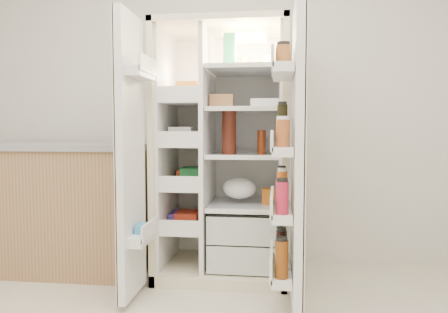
# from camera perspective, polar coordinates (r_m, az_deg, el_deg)

# --- Properties ---
(wall_back) EXTENTS (4.00, 0.02, 2.70)m
(wall_back) POSITION_cam_1_polar(r_m,az_deg,el_deg) (3.48, 0.37, 8.43)
(wall_back) COLOR silver
(wall_back) RESTS_ON floor
(refrigerator) EXTENTS (0.93, 0.70, 1.80)m
(refrigerator) POSITION_cam_1_polar(r_m,az_deg,el_deg) (3.13, 0.33, -2.13)
(refrigerator) COLOR beige
(refrigerator) RESTS_ON floor
(freezer_door) EXTENTS (0.15, 0.40, 1.72)m
(freezer_door) POSITION_cam_1_polar(r_m,az_deg,el_deg) (2.65, -12.38, -0.15)
(freezer_door) COLOR white
(freezer_door) RESTS_ON floor
(fridge_door) EXTENTS (0.17, 0.58, 1.72)m
(fridge_door) POSITION_cam_1_polar(r_m,az_deg,el_deg) (2.41, 9.39, -0.91)
(fridge_door) COLOR white
(fridge_door) RESTS_ON floor
(kitchen_counter) EXTENTS (1.32, 0.70, 0.96)m
(kitchen_counter) POSITION_cam_1_polar(r_m,az_deg,el_deg) (3.47, -20.48, -6.21)
(kitchen_counter) COLOR #A27151
(kitchen_counter) RESTS_ON floor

